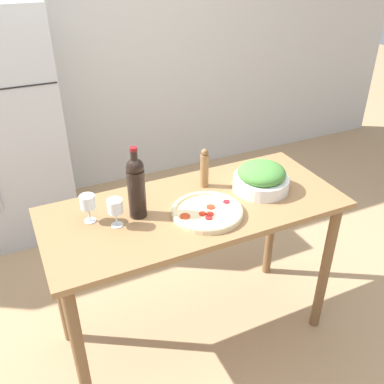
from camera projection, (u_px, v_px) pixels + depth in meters
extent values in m
plane|color=tan|center=(194.00, 330.00, 2.54)|extent=(14.00, 14.00, 0.00)
cube|color=silver|center=(88.00, 40.00, 3.42)|extent=(6.40, 0.06, 2.60)
cube|color=#B7BCC1|center=(15.00, 125.00, 3.09)|extent=(0.60, 0.72, 1.69)
cube|color=black|center=(8.00, 88.00, 2.62)|extent=(0.59, 0.01, 0.01)
cube|color=olive|center=(195.00, 208.00, 2.10)|extent=(1.48, 0.64, 0.03)
cylinder|color=brown|center=(80.00, 358.00, 1.88)|extent=(0.06, 0.06, 0.85)
cylinder|color=brown|center=(325.00, 269.00, 2.37)|extent=(0.06, 0.06, 0.85)
cylinder|color=brown|center=(59.00, 283.00, 2.28)|extent=(0.06, 0.06, 0.85)
cylinder|color=brown|center=(272.00, 221.00, 2.78)|extent=(0.06, 0.06, 0.85)
cylinder|color=black|center=(137.00, 194.00, 1.96)|extent=(0.08, 0.08, 0.24)
sphere|color=black|center=(135.00, 167.00, 1.89)|extent=(0.08, 0.08, 0.08)
cylinder|color=black|center=(134.00, 159.00, 1.87)|extent=(0.03, 0.03, 0.08)
cylinder|color=maroon|center=(133.00, 149.00, 1.84)|extent=(0.03, 0.03, 0.02)
cylinder|color=silver|center=(117.00, 225.00, 1.95)|extent=(0.06, 0.06, 0.00)
cylinder|color=silver|center=(116.00, 219.00, 1.93)|extent=(0.01, 0.01, 0.07)
cylinder|color=white|center=(115.00, 206.00, 1.89)|extent=(0.07, 0.07, 0.06)
cylinder|color=maroon|center=(116.00, 210.00, 1.90)|extent=(0.06, 0.06, 0.02)
cylinder|color=silver|center=(90.00, 221.00, 1.98)|extent=(0.06, 0.06, 0.00)
cylinder|color=silver|center=(89.00, 214.00, 1.96)|extent=(0.01, 0.01, 0.07)
cylinder|color=white|center=(88.00, 202.00, 1.92)|extent=(0.07, 0.07, 0.06)
cylinder|color=maroon|center=(88.00, 207.00, 1.94)|extent=(0.06, 0.06, 0.00)
cylinder|color=olive|center=(204.00, 171.00, 2.21)|extent=(0.04, 0.04, 0.18)
sphere|color=brown|center=(205.00, 152.00, 2.15)|extent=(0.04, 0.04, 0.04)
cylinder|color=white|center=(261.00, 183.00, 2.21)|extent=(0.29, 0.29, 0.07)
ellipsoid|color=#478438|center=(262.00, 173.00, 2.18)|extent=(0.25, 0.25, 0.10)
cylinder|color=beige|center=(207.00, 213.00, 2.02)|extent=(0.34, 0.34, 0.02)
torus|color=beige|center=(207.00, 211.00, 2.02)|extent=(0.34, 0.34, 0.02)
cylinder|color=red|center=(211.00, 207.00, 2.04)|extent=(0.04, 0.04, 0.01)
cylinder|color=red|center=(210.00, 214.00, 1.99)|extent=(0.04, 0.04, 0.01)
cylinder|color=red|center=(226.00, 202.00, 2.08)|extent=(0.03, 0.03, 0.01)
cylinder|color=#BC3616|center=(185.00, 216.00, 1.98)|extent=(0.05, 0.05, 0.01)
cylinder|color=red|center=(203.00, 214.00, 1.99)|extent=(0.03, 0.03, 0.01)
cylinder|color=red|center=(209.00, 218.00, 1.97)|extent=(0.03, 0.03, 0.01)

